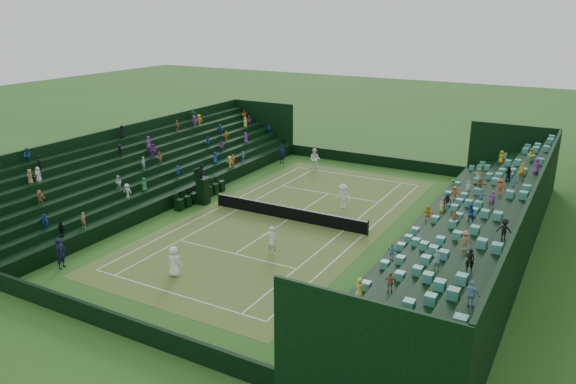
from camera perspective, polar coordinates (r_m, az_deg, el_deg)
name	(u,v)px	position (r m, az deg, el deg)	size (l,w,h in m)	color
ground	(288,220)	(38.25, 0.00, -2.85)	(160.00, 160.00, 0.00)	#2C5D1D
court_surface	(288,220)	(38.25, 0.00, -2.84)	(12.97, 26.77, 0.01)	#326A23
perimeter_wall_north	(373,160)	(51.88, 8.59, 3.23)	(17.17, 0.20, 1.00)	black
perimeter_wall_south	(114,322)	(26.68, -17.28, -12.50)	(17.17, 0.20, 1.00)	black
perimeter_wall_east	(410,237)	(35.02, 12.25, -4.45)	(0.20, 31.77, 1.00)	black
perimeter_wall_west	(189,194)	(42.62, -10.02, -0.17)	(0.20, 31.77, 1.00)	black
north_grandstand	(482,234)	(33.81, 19.14, -4.01)	(6.60, 32.00, 4.90)	black
south_grandstand	(146,173)	(44.98, -14.24, 1.91)	(6.60, 32.00, 4.90)	black
tennis_net	(288,213)	(38.06, 0.00, -2.11)	(11.67, 0.10, 1.06)	black
umpire_chair	(203,187)	(41.46, -8.66, 0.49)	(0.94, 0.94, 2.96)	black
courtside_chairs	(201,194)	(42.46, -8.86, -0.24)	(0.56, 5.53, 1.21)	black
player_near_west	(174,262)	(30.81, -11.49, -6.94)	(0.83, 0.54, 1.70)	white
player_near_east	(272,240)	(32.73, -1.65, -4.94)	(0.64, 0.42, 1.76)	white
player_far_west	(315,159)	(49.80, 2.76, 3.34)	(0.94, 0.73, 1.94)	white
player_far_east	(343,196)	(40.43, 5.61, -0.40)	(1.16, 0.67, 1.79)	white
line_judge_north	(282,154)	(51.89, -0.61, 3.87)	(0.64, 0.42, 1.76)	black
line_judge_south	(61,253)	(33.52, -22.10, -5.79)	(0.64, 0.42, 1.76)	black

